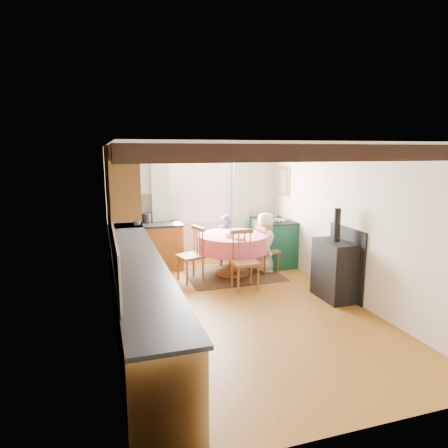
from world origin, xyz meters
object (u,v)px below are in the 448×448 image
object	(u,v)px
cast_iron_stove	(335,254)
child_right	(265,242)
chair_left	(190,254)
child_far	(225,240)
dining_table	(233,255)
aga_range	(273,241)
chair_right	(267,249)
chair_near	(245,260)
cup	(231,232)

from	to	relation	value
cast_iron_stove	child_right	size ratio (longest dim) A/B	1.25
chair_left	child_far	bearing A→B (deg)	113.73
chair_left	child_far	world-z (taller)	child_far
dining_table	aga_range	distance (m)	1.15
dining_table	chair_right	bearing A→B (deg)	-0.42
chair_near	chair_left	xyz separation A→B (m)	(-0.79, 0.71, -0.01)
chair_near	chair_right	xyz separation A→B (m)	(0.76, 0.80, -0.05)
chair_right	chair_near	bearing A→B (deg)	127.60
chair_near	child_far	bearing A→B (deg)	85.52
cast_iron_stove	child_right	bearing A→B (deg)	106.06
chair_right	child_far	world-z (taller)	child_far
child_right	chair_right	bearing A→B (deg)	-134.77
aga_range	cast_iron_stove	world-z (taller)	cast_iron_stove
chair_right	child_far	xyz separation A→B (m)	(-0.64, 0.67, 0.07)
child_far	child_right	world-z (taller)	child_right
dining_table	aga_range	world-z (taller)	aga_range
dining_table	chair_left	distance (m)	0.85
aga_range	cast_iron_stove	distance (m)	2.12
chair_near	cup	world-z (taller)	chair_near
chair_near	cast_iron_stove	size ratio (longest dim) A/B	0.69
dining_table	chair_near	world-z (taller)	chair_near
chair_near	chair_left	world-z (taller)	chair_near
cup	child_far	bearing A→B (deg)	82.14
chair_left	chair_right	size ratio (longest dim) A/B	1.08
dining_table	cast_iron_stove	size ratio (longest dim) A/B	0.89
dining_table	child_right	xyz separation A→B (m)	(0.67, 0.05, 0.19)
chair_right	cup	bearing A→B (deg)	81.60
chair_left	dining_table	bearing A→B (deg)	79.98
chair_near	aga_range	world-z (taller)	chair_near
aga_range	child_far	bearing A→B (deg)	169.67
chair_left	chair_right	distance (m)	1.55
cast_iron_stove	dining_table	bearing A→B (deg)	125.48
cast_iron_stove	cup	bearing A→B (deg)	126.42
dining_table	aga_range	xyz separation A→B (m)	(1.04, 0.48, 0.08)
cup	aga_range	bearing A→B (deg)	24.62
dining_table	chair_near	bearing A→B (deg)	-93.92
dining_table	child_right	distance (m)	0.70
aga_range	chair_left	bearing A→B (deg)	-163.12
aga_range	cup	size ratio (longest dim) A/B	9.52
chair_left	aga_range	size ratio (longest dim) A/B	0.96
chair_right	aga_range	bearing A→B (deg)	-43.69
chair_near	cup	distance (m)	0.86
child_far	cup	distance (m)	0.75
child_far	child_right	bearing A→B (deg)	151.70
child_right	chair_near	bearing A→B (deg)	155.37
chair_right	dining_table	bearing A→B (deg)	80.75
child_far	cup	bearing A→B (deg)	98.85
chair_near	dining_table	bearing A→B (deg)	86.08
chair_near	cast_iron_stove	xyz separation A→B (m)	(1.21, -0.82, 0.22)
dining_table	cup	xyz separation A→B (m)	(-0.03, -0.01, 0.44)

